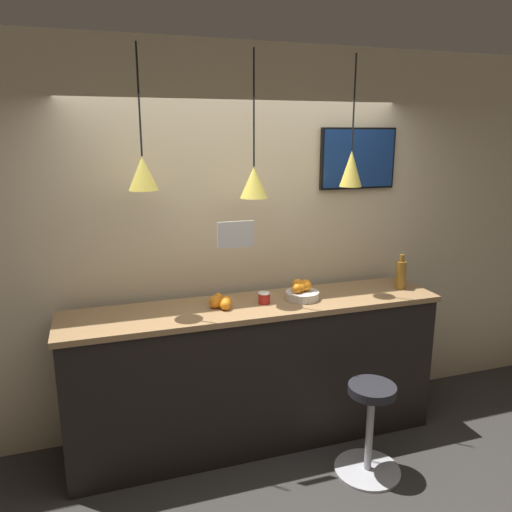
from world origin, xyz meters
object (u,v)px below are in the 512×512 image
(bar_stool, at_px, (370,422))
(mounted_tv, at_px, (358,158))
(juice_bottle, at_px, (401,274))
(spread_jar, at_px, (264,298))
(fruit_bowl, at_px, (302,292))

(bar_stool, xyz_separation_m, mounted_tv, (0.35, 0.94, 1.70))
(bar_stool, distance_m, juice_bottle, 1.16)
(juice_bottle, distance_m, spread_jar, 1.13)
(bar_stool, bearing_deg, mounted_tv, 69.79)
(spread_jar, xyz_separation_m, mounted_tv, (0.90, 0.35, 0.95))
(juice_bottle, bearing_deg, mounted_tv, 122.58)
(juice_bottle, xyz_separation_m, mounted_tv, (-0.22, 0.35, 0.87))
(bar_stool, relative_size, spread_jar, 7.77)
(fruit_bowl, bearing_deg, mounted_tv, 29.66)
(juice_bottle, bearing_deg, spread_jar, 180.00)
(bar_stool, height_order, mounted_tv, mounted_tv)
(mounted_tv, bearing_deg, spread_jar, -158.75)
(bar_stool, distance_m, mounted_tv, 1.97)
(fruit_bowl, height_order, mounted_tv, mounted_tv)
(fruit_bowl, xyz_separation_m, spread_jar, (-0.29, -0.00, -0.01))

